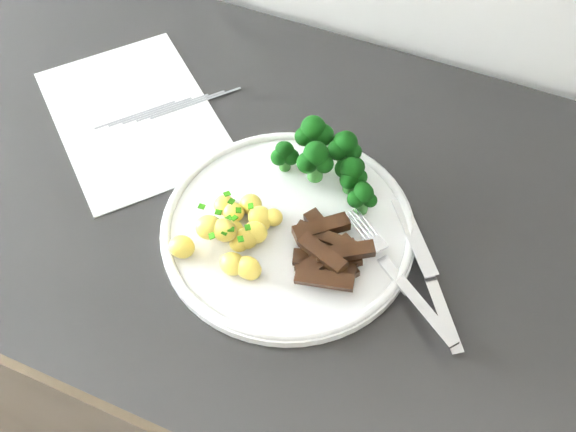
% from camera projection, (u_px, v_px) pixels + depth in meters
% --- Properties ---
extents(counter, '(2.38, 0.59, 0.89)m').
position_uv_depth(counter, '(280.00, 361.00, 1.17)').
color(counter, black).
rests_on(counter, ground).
extents(recipe_paper, '(0.33, 0.32, 0.00)m').
position_uv_depth(recipe_paper, '(134.00, 116.00, 0.89)').
color(recipe_paper, white).
rests_on(recipe_paper, counter).
extents(plate, '(0.29, 0.29, 0.02)m').
position_uv_depth(plate, '(288.00, 228.00, 0.77)').
color(plate, white).
rests_on(plate, counter).
extents(broccoli, '(0.14, 0.09, 0.07)m').
position_uv_depth(broccoli, '(329.00, 157.00, 0.78)').
color(broccoli, '#275F20').
rests_on(broccoli, plate).
extents(potatoes, '(0.11, 0.11, 0.04)m').
position_uv_depth(potatoes, '(235.00, 234.00, 0.75)').
color(potatoes, '#F4D058').
rests_on(potatoes, plate).
extents(beef_strips, '(0.10, 0.10, 0.03)m').
position_uv_depth(beef_strips, '(329.00, 252.00, 0.74)').
color(beef_strips, black).
rests_on(beef_strips, plate).
extents(fork, '(0.16, 0.13, 0.02)m').
position_uv_depth(fork, '(401.00, 279.00, 0.72)').
color(fork, silver).
rests_on(fork, plate).
extents(knife, '(0.13, 0.17, 0.02)m').
position_uv_depth(knife, '(434.00, 291.00, 0.72)').
color(knife, silver).
rests_on(knife, plate).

